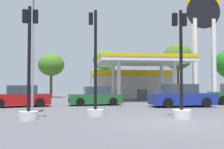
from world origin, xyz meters
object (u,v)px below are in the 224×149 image
station_pole_sign (204,25)px  traffic_signal_0 (181,87)px  car_2 (95,97)px  corner_streetlamp (32,39)px  car_1 (19,97)px  tree_2 (105,60)px  traffic_signal_2 (95,89)px  tree_3 (178,57)px  car_3 (182,96)px  traffic_signal_1 (29,85)px  tree_1 (51,65)px

station_pole_sign → traffic_signal_0: (-9.63, -17.79, -6.93)m
car_2 → corner_streetlamp: (-3.76, -5.65, 3.31)m
station_pole_sign → car_2: bearing=-145.3°
car_1 → traffic_signal_0: size_ratio=0.92×
tree_2 → traffic_signal_2: bearing=-97.1°
station_pole_sign → tree_2: station_pole_sign is taller
tree_3 → station_pole_sign: bearing=-76.8°
car_2 → traffic_signal_2: 7.50m
station_pole_sign → tree_2: bearing=150.2°
car_3 → tree_2: 18.08m
traffic_signal_1 → tree_2: tree_2 is taller
traffic_signal_1 → corner_streetlamp: corner_streetlamp is taller
car_3 → station_pole_sign: bearing=57.8°
traffic_signal_2 → car_3: bearing=39.1°
tree_1 → corner_streetlamp: (0.75, -19.60, -0.09)m
station_pole_sign → corner_streetlamp: 22.50m
tree_2 → corner_streetlamp: 21.48m
tree_1 → traffic_signal_2: bearing=-79.5°
traffic_signal_2 → tree_3: size_ratio=0.73×
car_2 → tree_2: (2.26, 14.95, 4.12)m
car_2 → traffic_signal_0: (3.22, -8.90, 0.76)m
car_1 → traffic_signal_0: traffic_signal_0 is taller
car_1 → traffic_signal_2: bearing=-53.8°
traffic_signal_0 → tree_3: tree_3 is taller
traffic_signal_2 → tree_1: (-3.98, 21.41, 2.72)m
car_3 → traffic_signal_1: 11.23m
car_3 → tree_2: size_ratio=0.73×
station_pole_sign → car_1: station_pole_sign is taller
car_3 → tree_1: bearing=122.4°
tree_1 → station_pole_sign: bearing=-16.3°
tree_2 → corner_streetlamp: corner_streetlamp is taller
car_2 → traffic_signal_2: (-0.53, -7.45, 0.68)m
traffic_signal_1 → tree_1: size_ratio=0.88×
car_3 → traffic_signal_1: size_ratio=0.92×
traffic_signal_2 → tree_2: 22.84m
corner_streetlamp → car_2: bearing=56.3°
station_pole_sign → car_3: size_ratio=2.95×
car_3 → car_2: bearing=158.3°
tree_1 → traffic_signal_0: bearing=-71.3°
station_pole_sign → car_1: bearing=-151.7°
car_1 → tree_2: 18.04m
tree_2 → corner_streetlamp: size_ratio=0.94×
car_3 → traffic_signal_1: traffic_signal_1 is taller
car_1 → tree_1: 15.26m
tree_3 → car_2: bearing=-130.0°
traffic_signal_1 → corner_streetlamp: 3.94m
tree_3 → traffic_signal_1: bearing=-123.7°
traffic_signal_0 → tree_3: bearing=69.7°
traffic_signal_1 → tree_2: (5.66, 23.66, 3.26)m
car_2 → corner_streetlamp: bearing=-123.7°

